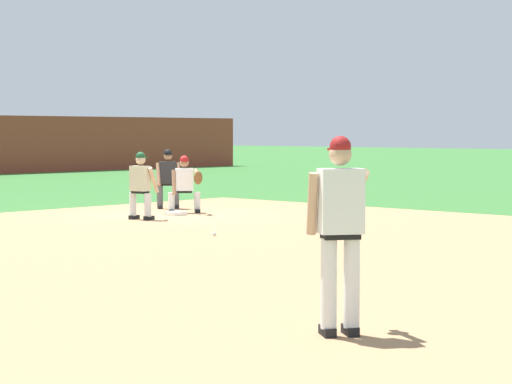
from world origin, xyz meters
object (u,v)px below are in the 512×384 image
object	(u,v)px
first_baseman	(185,182)
baseball	(214,234)
pitcher	(341,223)
baserunner	(141,183)
first_base_bag	(175,213)
umpire	(168,177)

from	to	relation	value
first_baseman	baseball	bearing A→B (deg)	-126.84
baseball	pitcher	size ratio (longest dim) A/B	0.04
baseball	baserunner	size ratio (longest dim) A/B	0.05
baseball	pitcher	world-z (taller)	pitcher
pitcher	first_baseman	xyz separation A→B (m)	(8.45, 11.24, -0.33)
pitcher	first_baseman	size ratio (longest dim) A/B	1.39
first_base_bag	baserunner	bearing A→B (deg)	-167.74
first_base_bag	baseball	world-z (taller)	first_base_bag
first_baseman	pitcher	bearing A→B (deg)	-126.92
pitcher	umpire	world-z (taller)	pitcher
first_base_bag	pitcher	distance (m)	13.53
baserunner	umpire	world-z (taller)	same
pitcher	umpire	size ratio (longest dim) A/B	1.27
umpire	pitcher	bearing A→B (deg)	-125.86
pitcher	umpire	xyz separation A→B (m)	(9.06, 12.54, -0.27)
baserunner	umpire	size ratio (longest dim) A/B	1.00
first_baseman	umpire	bearing A→B (deg)	64.56
first_baseman	umpire	size ratio (longest dim) A/B	0.92
baseball	umpire	distance (m)	6.50
first_baseman	baserunner	world-z (taller)	baserunner
first_baseman	first_base_bag	bearing A→B (deg)	-153.53
baseball	baserunner	distance (m)	3.76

